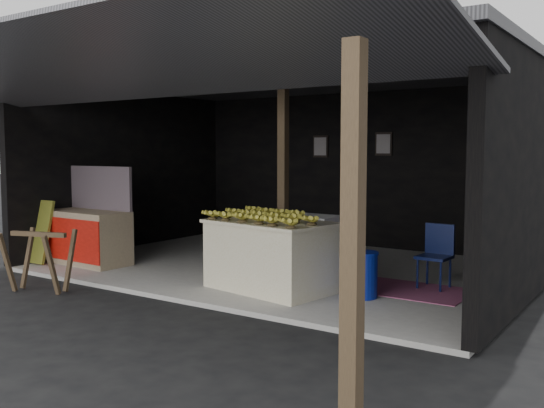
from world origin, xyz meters
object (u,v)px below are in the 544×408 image
Objects in this scene: neighbor_stall at (87,234)px; sawhorse at (39,254)px; plastic_chair at (437,251)px; white_crate at (310,247)px; banana_table at (270,255)px; water_barrel at (363,276)px.

neighbor_stall is 1.75m from sawhorse.
white_crate is at bearing -159.61° from plastic_chair.
banana_table is at bearing -138.90° from plastic_chair.
banana_table is 2.98m from sawhorse.
water_barrel is at bearing 6.73° from neighbor_stall.
water_barrel is (3.66, 1.88, -0.18)m from sawhorse.
banana_table is 1.14× the size of neighbor_stall.
banana_table is 3.29× the size of water_barrel.
white_crate is at bearing 92.83° from banana_table.
water_barrel is 1.19m from plastic_chair.
plastic_chair is (1.70, 1.31, 0.04)m from banana_table.
sawhorse is at bearing -134.48° from white_crate.
plastic_chair is at bearing 61.63° from water_barrel.
sawhorse is (0.91, -1.49, -0.02)m from neighbor_stall.
white_crate is 1.01× the size of sawhorse.
white_crate is 1.68× the size of water_barrel.
white_crate is (0.09, 0.82, -0.00)m from banana_table.
banana_table is 3.43m from neighbor_stall.
sawhorse is (-2.61, -2.42, -0.00)m from white_crate.
white_crate is at bearing 16.63° from neighbor_stall.
neighbor_stall is at bearing -162.56° from white_crate.
neighbor_stall is (-3.52, -0.93, 0.02)m from white_crate.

